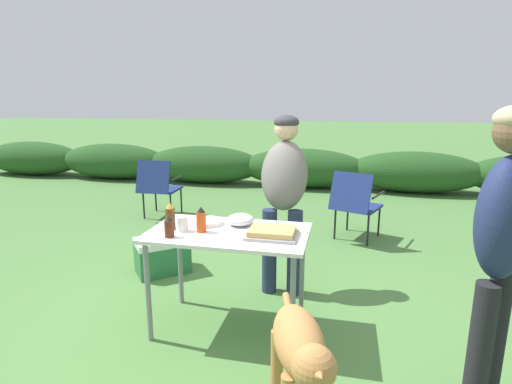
{
  "coord_description": "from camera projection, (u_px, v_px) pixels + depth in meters",
  "views": [
    {
      "loc": [
        0.76,
        -2.52,
        1.62
      ],
      "look_at": [
        0.07,
        0.58,
        0.89
      ],
      "focal_mm": 28.0,
      "sensor_mm": 36.0,
      "label": 1
    }
  ],
  "objects": [
    {
      "name": "standing_person_in_dark_puffer",
      "position": [
        284.0,
        186.0,
        3.35
      ],
      "size": [
        0.42,
        0.5,
        1.5
      ],
      "rotation": [
        0.0,
        0.0,
        0.05
      ],
      "color": "#232D4C",
      "rests_on": "ground"
    },
    {
      "name": "folding_table",
      "position": [
        228.0,
        242.0,
        2.77
      ],
      "size": [
        1.1,
        0.64,
        0.74
      ],
      "color": "silver",
      "rests_on": "ground"
    },
    {
      "name": "beer_bottle",
      "position": [
        170.0,
        216.0,
        2.79
      ],
      "size": [
        0.07,
        0.07,
        0.19
      ],
      "color": "brown",
      "rests_on": "folding_table"
    },
    {
      "name": "mixing_bowl",
      "position": [
        241.0,
        219.0,
        2.88
      ],
      "size": [
        0.2,
        0.2,
        0.08
      ],
      "primitive_type": "ellipsoid",
      "color": "silver",
      "rests_on": "folding_table"
    },
    {
      "name": "bbq_sauce_bottle",
      "position": [
        169.0,
        227.0,
        2.62
      ],
      "size": [
        0.06,
        0.06,
        0.14
      ],
      "color": "#562314",
      "rests_on": "folding_table"
    },
    {
      "name": "ground_plane",
      "position": [
        230.0,
        327.0,
        2.92
      ],
      "size": [
        60.0,
        60.0,
        0.0
      ],
      "primitive_type": "plane",
      "color": "#4C7A3D"
    },
    {
      "name": "standing_person_in_olive_jacket",
      "position": [
        503.0,
        233.0,
        1.93
      ],
      "size": [
        0.41,
        0.43,
        1.61
      ],
      "rotation": [
        0.0,
        0.0,
        -2.22
      ],
      "color": "black",
      "rests_on": "ground"
    },
    {
      "name": "camp_chair_green_behind_table",
      "position": [
        159.0,
        185.0,
        5.55
      ],
      "size": [
        0.5,
        0.61,
        0.83
      ],
      "rotation": [
        0.0,
        0.0,
        0.04
      ],
      "color": "navy",
      "rests_on": "ground"
    },
    {
      "name": "dog",
      "position": [
        300.0,
        357.0,
        1.75
      ],
      "size": [
        0.36,
        0.77,
        0.74
      ],
      "rotation": [
        0.0,
        0.0,
        -2.83
      ],
      "color": "#B27A42",
      "rests_on": "ground"
    },
    {
      "name": "camp_chair_near_hedge",
      "position": [
        355.0,
        202.0,
        4.64
      ],
      "size": [
        0.65,
        0.72,
        0.83
      ],
      "rotation": [
        0.0,
        0.0,
        -0.37
      ],
      "color": "navy",
      "rests_on": "ground"
    },
    {
      "name": "food_tray",
      "position": [
        272.0,
        233.0,
        2.64
      ],
      "size": [
        0.34,
        0.27,
        0.06
      ],
      "color": "#9E9EA3",
      "rests_on": "folding_table"
    },
    {
      "name": "hot_sauce_bottle",
      "position": [
        201.0,
        220.0,
        2.73
      ],
      "size": [
        0.07,
        0.07,
        0.18
      ],
      "color": "#CC4214",
      "rests_on": "folding_table"
    },
    {
      "name": "shrub_hedge",
      "position": [
        303.0,
        168.0,
        7.57
      ],
      "size": [
        14.4,
        0.9,
        0.73
      ],
      "color": "#234C1E",
      "rests_on": "ground"
    },
    {
      "name": "paper_cup_stack",
      "position": [
        182.0,
        224.0,
        2.75
      ],
      "size": [
        0.08,
        0.08,
        0.1
      ],
      "primitive_type": "cylinder",
      "color": "white",
      "rests_on": "folding_table"
    },
    {
      "name": "plate_stack",
      "position": [
        208.0,
        222.0,
        2.91
      ],
      "size": [
        0.22,
        0.22,
        0.03
      ],
      "primitive_type": "cylinder",
      "color": "white",
      "rests_on": "folding_table"
    },
    {
      "name": "cooler_box",
      "position": [
        162.0,
        255.0,
        3.83
      ],
      "size": [
        0.57,
        0.55,
        0.34
      ],
      "rotation": [
        0.0,
        0.0,
        0.7
      ],
      "color": "#286B3D",
      "rests_on": "ground"
    }
  ]
}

